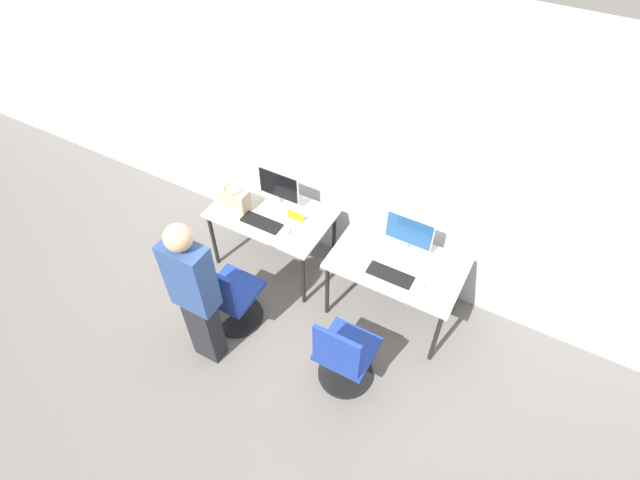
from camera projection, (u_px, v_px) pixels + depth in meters
ground_plane at (313, 310)px, 4.82m from camera, size 20.00×20.00×0.00m
wall_back at (359, 145)px, 4.31m from camera, size 12.00×0.05×2.80m
desk_left at (272, 218)px, 4.80m from camera, size 1.14×0.71×0.70m
monitor_left at (279, 187)px, 4.69m from camera, size 0.43×0.17×0.38m
keyboard_left at (261, 223)px, 4.63m from camera, size 0.39×0.14×0.02m
mouse_left at (286, 232)px, 4.55m from camera, size 0.06×0.09×0.03m
office_chair_left at (230, 298)px, 4.47m from camera, size 0.48×0.48×0.88m
person_left at (194, 293)px, 3.88m from camera, size 0.36×0.21×1.59m
desk_right at (397, 268)px, 4.36m from camera, size 1.14×0.71×0.70m
monitor_right at (409, 233)px, 4.28m from camera, size 0.43×0.17×0.38m
keyboard_right at (390, 275)px, 4.20m from camera, size 0.39×0.14×0.02m
mouse_right at (422, 286)px, 4.11m from camera, size 0.06×0.09×0.03m
office_chair_right at (344, 358)px, 4.06m from camera, size 0.48×0.48×0.88m
handbag at (234, 198)px, 4.71m from camera, size 0.30×0.18×0.25m
placard_left at (296, 216)px, 4.65m from camera, size 0.16×0.03×0.08m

